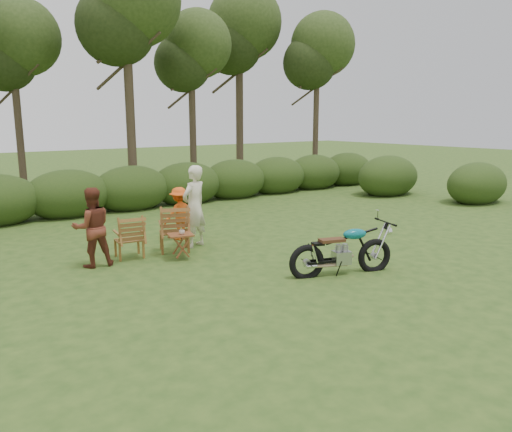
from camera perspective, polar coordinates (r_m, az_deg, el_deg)
ground at (r=9.20m, az=9.07°, el=-7.20°), size 80.00×80.00×0.00m
tree_line at (r=17.20m, az=-13.96°, el=13.96°), size 22.52×11.62×8.14m
motorcycle at (r=9.56m, az=9.66°, el=-6.52°), size 2.10×1.35×1.12m
lawn_chair_right at (r=11.12m, az=-9.26°, el=-3.97°), size 0.93×0.93×1.03m
lawn_chair_left at (r=10.83m, az=-14.22°, el=-4.59°), size 0.71×0.71×0.90m
side_table at (r=10.41m, az=-8.59°, el=-3.48°), size 0.61×0.56×0.53m
cup at (r=10.30m, az=-8.47°, el=-1.84°), size 0.12×0.12×0.09m
adult_a at (r=11.46m, az=-6.97°, el=-3.45°), size 0.78×0.64×1.85m
adult_b at (r=10.39m, az=-17.97°, el=-5.47°), size 0.82×0.68×1.57m
child at (r=12.16m, az=-8.64°, el=-2.64°), size 0.85×0.53×1.26m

